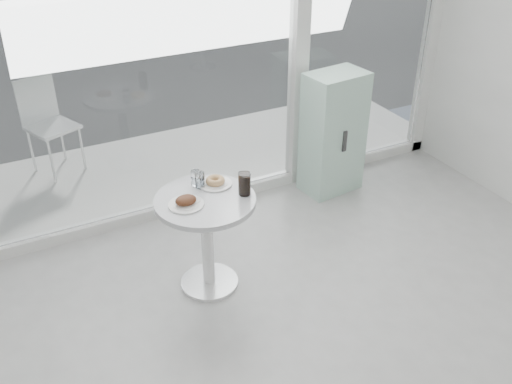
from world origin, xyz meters
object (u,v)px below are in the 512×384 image
plate_fritter (186,202)px  water_tumbler_a (196,179)px  mint_cabinet (333,133)px  main_table (206,225)px  water_tumbler_b (200,181)px  patio_chair (47,119)px  cola_glass (244,184)px  plate_donut (215,182)px

plate_fritter → water_tumbler_a: size_ratio=2.16×
mint_cabinet → water_tumbler_a: 1.74m
main_table → water_tumbler_b: bearing=78.8°
patio_chair → water_tumbler_b: (0.74, -2.19, 0.23)m
mint_cabinet → patio_chair: bearing=139.8°
main_table → cola_glass: cola_glass is taller
plate_donut → cola_glass: 0.26m
mint_cabinet → cola_glass: size_ratio=6.93×
mint_cabinet → water_tumbler_a: size_ratio=10.18×
main_table → cola_glass: (0.27, -0.07, 0.30)m
main_table → mint_cabinet: bearing=26.3°
mint_cabinet → plate_fritter: (-1.77, -0.82, 0.21)m
water_tumbler_a → water_tumbler_b: (0.02, -0.04, 0.00)m
main_table → mint_cabinet: 1.82m
water_tumbler_b → cola_glass: bearing=-44.5°
plate_fritter → cola_glass: (0.42, -0.05, 0.05)m
water_tumbler_b → cola_glass: (0.24, -0.24, 0.03)m
mint_cabinet → water_tumbler_b: mint_cabinet is taller
plate_fritter → water_tumbler_b: water_tumbler_b is taller
water_tumbler_a → patio_chair: bearing=108.5°
patio_chair → cola_glass: (0.98, -2.43, 0.26)m
mint_cabinet → water_tumbler_b: 1.73m
plate_fritter → cola_glass: bearing=-7.4°
water_tumbler_a → water_tumbler_b: size_ratio=1.00×
main_table → water_tumbler_b: (0.03, 0.17, 0.27)m
main_table → plate_fritter: plate_fritter is taller
water_tumbler_b → water_tumbler_a: bearing=113.2°
plate_fritter → main_table: bearing=6.6°
plate_fritter → plate_donut: plate_fritter is taller
patio_chair → cola_glass: patio_chair is taller
plate_fritter → cola_glass: 0.43m
main_table → mint_cabinet: mint_cabinet is taller
water_tumbler_a → water_tumbler_b: same height
mint_cabinet → patio_chair: size_ratio=1.23×
main_table → plate_fritter: 0.29m
cola_glass → water_tumbler_a: bearing=133.0°
main_table → patio_chair: patio_chair is taller
plate_donut → water_tumbler_a: size_ratio=2.10×
water_tumbler_a → main_table: bearing=-94.3°
water_tumbler_a → cola_glass: size_ratio=0.68×
water_tumbler_b → mint_cabinet: bearing=21.8°
plate_donut → main_table: bearing=-134.2°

